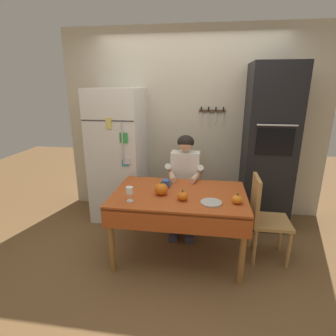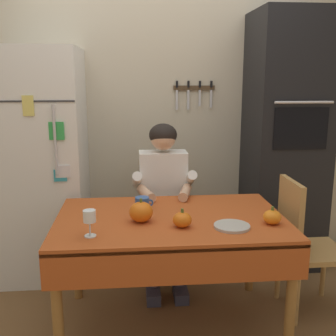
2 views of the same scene
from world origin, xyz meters
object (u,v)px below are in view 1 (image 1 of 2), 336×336
refrigerator (119,155)px  pumpkin_medium (183,196)px  dining_table (179,201)px  coffee_mug (166,184)px  chair_behind_person (186,187)px  seated_person (185,176)px  wine_glass (129,191)px  pumpkin_large (237,199)px  chair_right_side (264,214)px  pumpkin_small (161,189)px  serving_tray (211,203)px  wall_oven (268,149)px

refrigerator → pumpkin_medium: (1.00, -1.04, -0.12)m
dining_table → coffee_mug: bearing=135.0°
coffee_mug → dining_table: bearing=-45.0°
refrigerator → coffee_mug: bearing=-42.4°
chair_behind_person → seated_person: bearing=-90.0°
refrigerator → wine_glass: bearing=-66.8°
seated_person → pumpkin_large: seated_person is taller
chair_right_side → pumpkin_large: chair_right_side is taller
refrigerator → pumpkin_small: 1.21m
seated_person → wine_glass: 0.98m
seated_person → serving_tray: bearing=-67.6°
seated_person → serving_tray: (0.33, -0.80, 0.01)m
seated_person → wall_oven: bearing=17.0°
wall_oven → seated_person: bearing=-163.0°
chair_behind_person → serving_tray: (0.33, -0.99, 0.24)m
wine_glass → pumpkin_small: wine_glass is taller
pumpkin_large → chair_right_side: bearing=39.8°
wine_glass → pumpkin_small: size_ratio=1.04×
refrigerator → chair_right_side: refrigerator is taller
pumpkin_large → pumpkin_small: bearing=171.8°
chair_right_side → pumpkin_small: bearing=-171.7°
serving_tray → seated_person: bearing=112.4°
chair_right_side → pumpkin_medium: bearing=-162.5°
pumpkin_small → dining_table: bearing=15.1°
wine_glass → pumpkin_medium: bearing=10.7°
seated_person → chair_right_side: bearing=-28.9°
wine_glass → seated_person: bearing=61.5°
seated_person → coffee_mug: bearing=-111.7°
wall_oven → serving_tray: (-0.72, -1.12, -0.30)m
dining_table → seated_person: seated_person is taller
refrigerator → chair_behind_person: 1.04m
coffee_mug → pumpkin_large: 0.82m
dining_table → seated_person: (0.01, 0.60, 0.08)m
wall_oven → wine_glass: (-1.51, -1.18, -0.20)m
serving_tray → wine_glass: bearing=-175.5°
wine_glass → serving_tray: wine_glass is taller
chair_right_side → pumpkin_small: 1.13m
wall_oven → dining_table: 1.45m
chair_behind_person → pumpkin_medium: (0.05, -0.95, 0.27)m
wine_glass → pumpkin_small: bearing=36.4°
wine_glass → pumpkin_small: (0.28, 0.21, -0.05)m
refrigerator → chair_right_side: 2.04m
serving_tray → refrigerator: bearing=140.0°
wine_glass → dining_table: bearing=29.0°
refrigerator → dining_table: size_ratio=1.29×
pumpkin_medium → wine_glass: bearing=-169.3°
dining_table → chair_right_side: (0.90, 0.11, -0.14)m
coffee_mug → pumpkin_large: (0.75, -0.33, -0.00)m
chair_right_side → wine_glass: (-1.36, -0.36, 0.33)m
chair_behind_person → coffee_mug: chair_behind_person is taller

